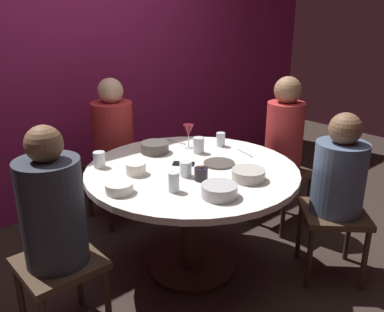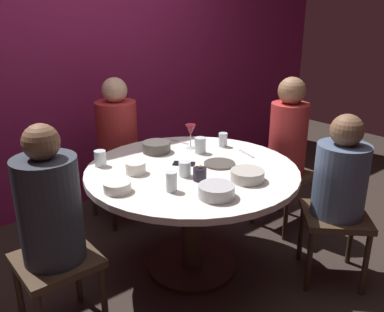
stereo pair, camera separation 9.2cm
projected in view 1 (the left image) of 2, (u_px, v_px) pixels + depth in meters
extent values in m
plane|color=#2D231E|center=(192.00, 267.00, 2.86)|extent=(8.00, 8.00, 0.00)
cube|color=maroon|center=(76.00, 58.00, 3.46)|extent=(6.00, 0.10, 2.60)
cylinder|color=silver|center=(192.00, 171.00, 2.61)|extent=(1.35, 1.35, 0.04)
cylinder|color=#332319|center=(192.00, 222.00, 2.74)|extent=(0.14, 0.14, 0.70)
cylinder|color=#2D2116|center=(192.00, 265.00, 2.85)|extent=(0.60, 0.60, 0.03)
cube|color=#3F2D1E|center=(59.00, 263.00, 2.13)|extent=(0.40, 0.40, 0.04)
cylinder|color=#2D333D|center=(53.00, 213.00, 2.03)|extent=(0.32, 0.32, 0.55)
sphere|color=brown|center=(44.00, 144.00, 1.91)|extent=(0.18, 0.18, 0.18)
cylinder|color=#332319|center=(108.00, 302.00, 2.20)|extent=(0.04, 0.04, 0.43)
cylinder|color=#332319|center=(21.00, 299.00, 2.23)|extent=(0.04, 0.04, 0.43)
cylinder|color=#332319|center=(79.00, 273.00, 2.44)|extent=(0.04, 0.04, 0.43)
cube|color=#3F2D1E|center=(116.00, 169.00, 3.38)|extent=(0.40, 0.40, 0.04)
cylinder|color=#B22D2D|center=(113.00, 135.00, 3.28)|extent=(0.33, 0.33, 0.54)
sphere|color=tan|center=(110.00, 91.00, 3.16)|extent=(0.20, 0.20, 0.20)
cylinder|color=#332319|center=(89.00, 194.00, 3.47)|extent=(0.04, 0.04, 0.43)
cylinder|color=#332319|center=(110.00, 208.00, 3.23)|extent=(0.04, 0.04, 0.43)
cylinder|color=#332319|center=(124.00, 183.00, 3.68)|extent=(0.04, 0.04, 0.43)
cylinder|color=#332319|center=(146.00, 196.00, 3.44)|extent=(0.04, 0.04, 0.43)
cube|color=#3F2D1E|center=(281.00, 173.00, 3.30)|extent=(0.40, 0.40, 0.04)
cylinder|color=#B22D2D|center=(284.00, 138.00, 3.20)|extent=(0.29, 0.29, 0.56)
sphere|color=#8C6647|center=(288.00, 90.00, 3.07)|extent=(0.21, 0.21, 0.21)
cylinder|color=#332319|center=(275.00, 187.00, 3.60)|extent=(0.04, 0.04, 0.43)
cylinder|color=#332319|center=(250.00, 198.00, 3.39)|extent=(0.04, 0.04, 0.43)
cylinder|color=#332319|center=(309.00, 200.00, 3.36)|extent=(0.04, 0.04, 0.43)
cylinder|color=#332319|center=(283.00, 213.00, 3.15)|extent=(0.04, 0.04, 0.43)
cube|color=#3F2D1E|center=(334.00, 213.00, 2.65)|extent=(0.57, 0.57, 0.04)
cylinder|color=#475670|center=(339.00, 178.00, 2.56)|extent=(0.46, 0.46, 0.46)
sphere|color=brown|center=(345.00, 129.00, 2.45)|extent=(0.20, 0.20, 0.20)
cylinder|color=#332319|center=(348.00, 233.00, 2.88)|extent=(0.04, 0.04, 0.43)
cylinder|color=#332319|center=(299.00, 231.00, 2.90)|extent=(0.04, 0.04, 0.43)
cylinder|color=#332319|center=(364.00, 261.00, 2.56)|extent=(0.04, 0.04, 0.43)
cylinder|color=#332319|center=(309.00, 259.00, 2.58)|extent=(0.04, 0.04, 0.43)
cylinder|color=black|center=(201.00, 174.00, 2.41)|extent=(0.08, 0.08, 0.08)
sphere|color=#F9D159|center=(201.00, 166.00, 2.39)|extent=(0.02, 0.02, 0.02)
cylinder|color=silver|center=(189.00, 148.00, 2.97)|extent=(0.06, 0.06, 0.01)
cylinder|color=silver|center=(189.00, 141.00, 2.95)|extent=(0.01, 0.01, 0.09)
cone|color=maroon|center=(188.00, 130.00, 2.92)|extent=(0.08, 0.08, 0.08)
cylinder|color=#4C4742|center=(219.00, 163.00, 2.66)|extent=(0.20, 0.20, 0.01)
cube|color=black|center=(184.00, 164.00, 2.66)|extent=(0.15, 0.15, 0.01)
cylinder|color=#B7B7BC|center=(219.00, 191.00, 2.20)|extent=(0.20, 0.20, 0.07)
cylinder|color=#4C4742|center=(155.00, 147.00, 2.87)|extent=(0.20, 0.20, 0.07)
cylinder|color=silver|center=(119.00, 188.00, 2.25)|extent=(0.16, 0.16, 0.06)
cylinder|color=#B2ADA3|center=(248.00, 175.00, 2.41)|extent=(0.20, 0.20, 0.06)
cylinder|color=silver|center=(136.00, 168.00, 2.50)|extent=(0.12, 0.12, 0.07)
cylinder|color=silver|center=(199.00, 145.00, 2.85)|extent=(0.08, 0.08, 0.11)
cylinder|color=silver|center=(221.00, 139.00, 3.00)|extent=(0.06, 0.06, 0.10)
cylinder|color=silver|center=(99.00, 160.00, 2.60)|extent=(0.08, 0.08, 0.10)
cylinder|color=silver|center=(186.00, 169.00, 2.46)|extent=(0.07, 0.07, 0.09)
cylinder|color=silver|center=(174.00, 182.00, 2.25)|extent=(0.06, 0.06, 0.11)
cube|color=#B7B7BC|center=(176.00, 142.00, 3.10)|extent=(0.05, 0.18, 0.01)
cube|color=#B7B7BC|center=(245.00, 153.00, 2.86)|extent=(0.06, 0.18, 0.01)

